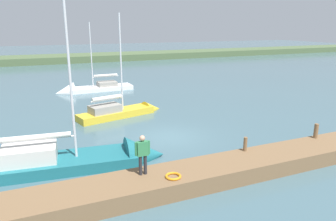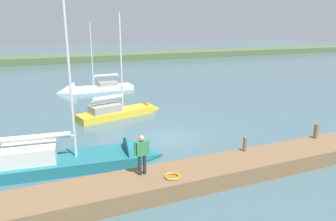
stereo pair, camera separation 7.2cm
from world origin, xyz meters
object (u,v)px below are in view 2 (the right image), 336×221
sailboat_far_left (86,161)px  person_on_dock (142,152)px  life_ring_buoy (172,176)px  mooring_post_far (316,131)px  sailboat_near_dock (124,113)px  mooring_post_near (245,144)px  sailboat_behind_pier (88,90)px

sailboat_far_left → person_on_dock: sailboat_far_left is taller
life_ring_buoy → sailboat_far_left: size_ratio=0.07×
life_ring_buoy → sailboat_far_left: (2.80, -4.13, -0.57)m
mooring_post_far → person_on_dock: person_on_dock is taller
life_ring_buoy → mooring_post_far: bearing=-172.7°
sailboat_near_dock → life_ring_buoy: bearing=-110.4°
life_ring_buoy → person_on_dock: (1.03, -0.74, 0.93)m
mooring_post_near → sailboat_behind_pier: (4.17, -21.05, -0.97)m
mooring_post_near → person_on_dock: bearing=4.4°
sailboat_behind_pier → sailboat_far_left: (2.98, 18.06, 0.10)m
mooring_post_far → life_ring_buoy: (8.99, 1.15, -0.35)m
sailboat_far_left → life_ring_buoy: bearing=-49.8°
sailboat_behind_pier → person_on_dock: (1.21, 21.46, 1.60)m
mooring_post_far → sailboat_near_dock: (7.73, -10.87, -0.99)m
sailboat_behind_pier → mooring_post_far: bearing=110.9°
mooring_post_near → sailboat_far_left: bearing=-22.6°
life_ring_buoy → sailboat_far_left: bearing=-55.8°
sailboat_far_left → person_on_dock: bearing=-56.4°
mooring_post_far → person_on_dock: 10.04m
life_ring_buoy → person_on_dock: person_on_dock is taller
mooring_post_far → sailboat_far_left: size_ratio=0.09×
sailboat_near_dock → mooring_post_near: bearing=-88.5°
mooring_post_far → person_on_dock: size_ratio=0.47×
sailboat_far_left → person_on_dock: size_ratio=5.50×
mooring_post_near → sailboat_near_dock: size_ratio=0.08×
person_on_dock → mooring_post_near: bearing=94.9°
life_ring_buoy → person_on_dock: size_ratio=0.39×
mooring_post_near → sailboat_near_dock: 11.34m
mooring_post_near → sailboat_far_left: (7.15, -2.98, -0.87)m
sailboat_behind_pier → sailboat_near_dock: bearing=94.2°
mooring_post_near → life_ring_buoy: size_ratio=1.06×
person_on_dock → sailboat_far_left: bearing=-151.9°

